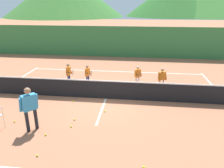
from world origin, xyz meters
The scene contains 19 objects.
ground_plane centered at (0.00, 0.00, 0.00)m, with size 120.00×120.00×0.00m, color #A86647.
line_baseline_far centered at (0.00, 4.68, 0.00)m, with size 11.88×0.08×0.01m, color white.
line_service_center centered at (0.00, 0.00, 0.00)m, with size 0.08×5.14×0.01m, color white.
tennis_net centered at (0.00, 0.00, 0.50)m, with size 11.74×0.08×1.05m.
instructor centered at (-2.32, -3.16, 1.03)m, with size 0.63×0.81×1.72m.
student_0 centered at (-2.41, 1.68, 0.78)m, with size 0.42×0.61×1.29m.
student_1 centered at (-1.32, 1.77, 0.73)m, with size 0.41×0.64×1.21m.
student_2 centered at (1.56, 1.88, 0.74)m, with size 0.44×0.68×1.23m.
student_3 centered at (2.85, 1.41, 0.78)m, with size 0.52×0.39×1.29m.
tennis_ball_0 centered at (1.82, -4.69, 0.03)m, with size 0.07×0.07×0.07m, color yellow.
tennis_ball_1 centered at (-1.52, -0.59, 0.03)m, with size 0.07×0.07×0.07m, color yellow.
tennis_ball_2 centered at (-1.48, -4.59, 0.03)m, with size 0.07×0.07×0.07m, color yellow.
tennis_ball_3 centered at (-1.69, -3.47, 0.03)m, with size 0.07×0.07×0.07m, color yellow.
tennis_ball_4 centered at (-0.94, -2.81, 0.03)m, with size 0.07×0.07×0.07m, color yellow.
tennis_ball_5 centered at (0.18, -1.42, 0.03)m, with size 0.07×0.07×0.07m, color yellow.
tennis_ball_6 centered at (-3.32, -2.73, 0.03)m, with size 0.07×0.07×0.07m, color yellow.
tennis_ball_7 centered at (-0.95, -2.28, 0.03)m, with size 0.07×0.07×0.07m, color yellow.
tennis_ball_8 centered at (-3.00, -2.36, 0.03)m, with size 0.07×0.07×0.07m, color yellow.
windscreen_fence centered at (0.00, 9.21, 1.34)m, with size 26.14×0.08×2.69m, color #33753D.
Camera 1 is at (1.51, -9.75, 4.48)m, focal length 34.31 mm.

